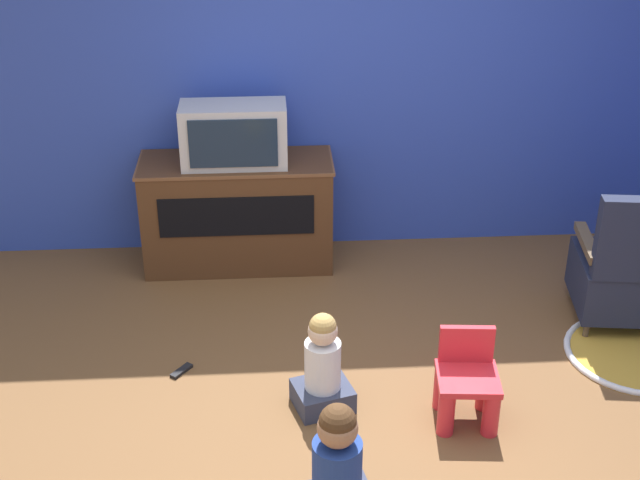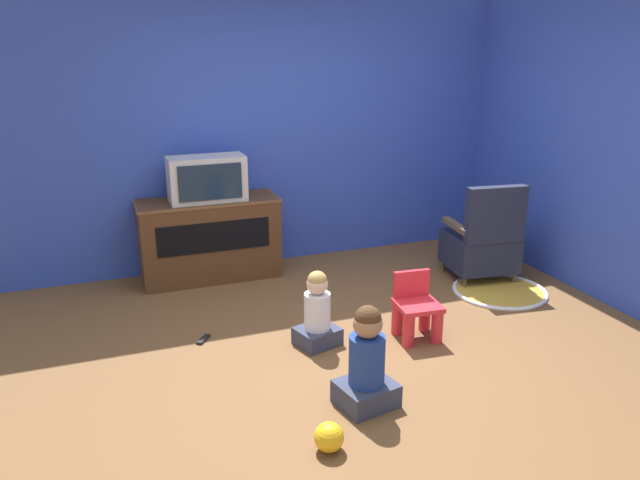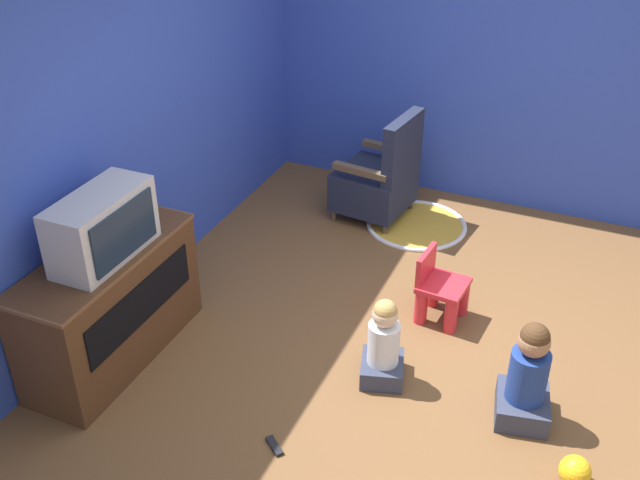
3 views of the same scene
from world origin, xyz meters
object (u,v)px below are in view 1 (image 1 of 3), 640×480
Objects in this scene: television at (234,135)px; child_watching_left at (337,475)px; child_watching_center at (323,368)px; black_armchair at (628,273)px; tv_cabinet at (238,211)px; remote_control at (181,371)px; yellow_kid_chair at (467,385)px.

television is 2.59m from child_watching_left.
child_watching_left is 0.86m from child_watching_center.
black_armchair is 1.40× the size of child_watching_left.
tv_cabinet is 1.38m from remote_control.
tv_cabinet is 8.94× the size of remote_control.
black_armchair is (2.39, -0.88, -0.62)m from television.
child_watching_left reaches higher than remote_control.
television reaches higher than black_armchair.
child_watching_left is 4.61× the size of remote_control.
child_watching_left is (0.48, -2.45, -0.68)m from television.
black_armchair is at bearing -44.16° from remote_control.
remote_control is (-1.54, 0.50, -0.20)m from yellow_kid_chair.
child_watching_center is at bearing 79.39° from child_watching_left.
remote_control is at bearing -103.74° from tv_cabinet.
child_watching_center is (-0.01, 0.86, -0.04)m from child_watching_left.
black_armchair is at bearing -21.19° from tv_cabinet.
child_watching_center is at bearing 173.72° from yellow_kid_chair.
child_watching_left reaches higher than yellow_kid_chair.
child_watching_left is at bearing 46.73° from black_armchair.
tv_cabinet is at bearing 90.00° from television.
television is at bearing -13.01° from black_armchair.
yellow_kid_chair is (1.22, -1.79, -0.19)m from tv_cabinet.
tv_cabinet is 0.58m from television.
black_armchair is 2.05m from child_watching_center.
television is 1.03× the size of child_watching_left.
television is at bearing 90.02° from child_watching_left.
remote_control is (-0.32, -1.29, -0.38)m from tv_cabinet.
yellow_kid_chair is 0.85× the size of child_watching_center.
television is 1.60m from remote_control.
remote_control is (-0.32, -1.24, -0.96)m from television.
tv_cabinet is at bearing 89.59° from child_watching_center.
child_watching_center is 4.02× the size of remote_control.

